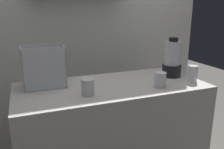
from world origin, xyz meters
TOP-DOWN VIEW (x-y plane):
  - counter at (0.00, 0.00)m, footprint 1.40×0.64m
  - back_wall_unit at (-0.00, 0.77)m, footprint 2.60×0.24m
  - carrot_display_bin at (-0.47, 0.15)m, footprint 0.29×0.20m
  - blender_pitcher at (0.55, 0.04)m, footprint 0.16×0.16m
  - juice_cup_beet_far_left at (-0.23, -0.14)m, footprint 0.09×0.09m
  - juice_cup_mango_left at (0.31, -0.17)m, footprint 0.09×0.09m
  - juice_cup_orange_middle at (0.61, -0.14)m, footprint 0.08×0.08m

SIDE VIEW (x-z plane):
  - counter at x=0.00m, z-range 0.00..0.90m
  - juice_cup_mango_left at x=0.31m, z-range 0.89..1.00m
  - juice_cup_beet_far_left at x=-0.23m, z-range 0.89..1.01m
  - juice_cup_orange_middle at x=0.61m, z-range 0.89..1.02m
  - carrot_display_bin at x=-0.47m, z-range 0.85..1.14m
  - blender_pitcher at x=0.55m, z-range 0.88..1.20m
  - back_wall_unit at x=0.00m, z-range 0.01..2.51m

